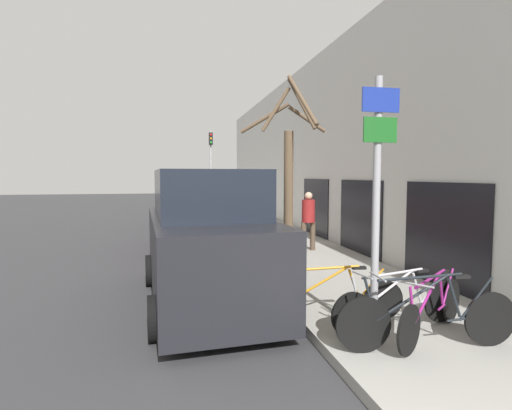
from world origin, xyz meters
The scene contains 14 objects.
ground_plane centered at (0.00, 11.20, 0.00)m, with size 80.00×80.00×0.00m, color #333335.
sidewalk_curb centered at (2.60, 14.00, 0.07)m, with size 3.20×32.00×0.15m.
building_facade centered at (4.35, 13.91, 3.22)m, with size 0.23×32.00×6.50m.
signpost centered at (1.70, 4.00, 2.02)m, with size 0.50×0.12×3.37m.
bicycle_0 centered at (2.21, 3.60, 0.55)m, with size 2.34×0.44×0.95m.
bicycle_1 centered at (2.51, 3.93, 0.52)m, with size 1.79×1.23×0.85m.
bicycle_2 centered at (2.22, 4.26, 0.51)m, with size 2.13×0.47×0.84m.
bicycle_3 centered at (1.46, 4.74, 0.51)m, with size 2.07×0.46×0.83m.
parked_car_0 centered at (-0.25, 6.39, 1.09)m, with size 2.31×4.76×2.38m.
parked_car_1 centered at (-0.05, 12.05, 1.06)m, with size 2.02×4.28×2.36m.
parked_car_2 centered at (-0.09, 17.33, 1.08)m, with size 2.07×4.78×2.41m.
pedestrian_near centered at (2.98, 10.10, 1.11)m, with size 0.44×0.37×1.67m.
street_tree centered at (1.44, 6.98, 2.09)m, with size 1.66×1.49×4.09m.
traffic_light centered at (1.28, 20.55, 3.03)m, with size 0.20×0.30×4.50m.
Camera 1 is at (-0.87, -0.61, 2.29)m, focal length 28.00 mm.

